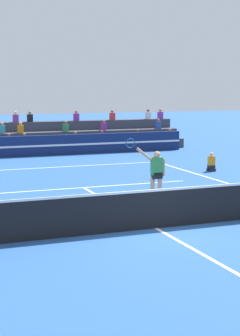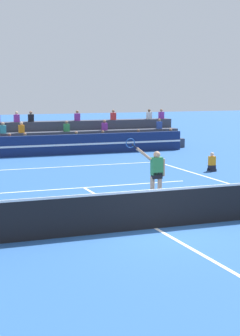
% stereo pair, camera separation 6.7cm
% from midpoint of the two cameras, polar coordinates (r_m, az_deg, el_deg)
% --- Properties ---
extents(ground_plane, '(120.00, 120.00, 0.00)m').
position_cam_midpoint_polar(ground_plane, '(15.02, 3.55, -6.14)').
color(ground_plane, '#285699').
extents(court_lines, '(11.10, 23.90, 0.01)m').
position_cam_midpoint_polar(court_lines, '(15.02, 3.55, -6.12)').
color(court_lines, white).
rests_on(court_lines, ground).
extents(tennis_net, '(12.00, 0.10, 1.10)m').
position_cam_midpoint_polar(tennis_net, '(14.89, 3.57, -4.11)').
color(tennis_net, black).
rests_on(tennis_net, ground).
extents(sponsor_banner_wall, '(18.00, 0.26, 1.10)m').
position_cam_midpoint_polar(sponsor_banner_wall, '(30.35, -9.45, 2.20)').
color(sponsor_banner_wall, navy).
rests_on(sponsor_banner_wall, ground).
extents(bleacher_stand, '(19.58, 2.85, 2.28)m').
position_cam_midpoint_polar(bleacher_stand, '(32.82, -10.33, 2.82)').
color(bleacher_stand, '#383D4C').
rests_on(bleacher_stand, ground).
extents(ball_kid_courtside, '(0.30, 0.36, 0.84)m').
position_cam_midpoint_polar(ball_kid_courtside, '(25.11, 9.19, 0.43)').
color(ball_kid_courtside, black).
rests_on(ball_kid_courtside, ground).
extents(tennis_player, '(1.41, 0.34, 2.22)m').
position_cam_midpoint_polar(tennis_player, '(17.79, 3.54, -0.64)').
color(tennis_player, tan).
rests_on(tennis_player, ground).
extents(tennis_ball, '(0.07, 0.07, 0.07)m').
position_cam_midpoint_polar(tennis_ball, '(18.28, -7.90, -3.46)').
color(tennis_ball, '#C6DB33').
rests_on(tennis_ball, ground).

